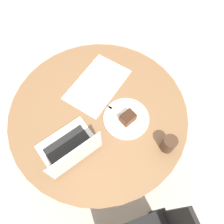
% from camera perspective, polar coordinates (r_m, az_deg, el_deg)
% --- Properties ---
extents(ground_plane, '(12.00, 12.00, 0.00)m').
position_cam_1_polar(ground_plane, '(1.97, -2.42, -9.39)').
color(ground_plane, '#B7AD9E').
extents(dining_table, '(1.06, 1.06, 0.73)m').
position_cam_1_polar(dining_table, '(1.44, -3.29, -2.64)').
color(dining_table, brown).
rests_on(dining_table, ground_plane).
extents(paper_document, '(0.46, 0.34, 0.00)m').
position_cam_1_polar(paper_document, '(1.39, -3.82, 7.18)').
color(paper_document, white).
rests_on(paper_document, dining_table).
extents(plate, '(0.27, 0.27, 0.01)m').
position_cam_1_polar(plate, '(1.27, 3.72, -1.67)').
color(plate, silver).
rests_on(plate, dining_table).
extents(cake_slice, '(0.10, 0.10, 0.06)m').
position_cam_1_polar(cake_slice, '(1.23, 4.13, -1.56)').
color(cake_slice, brown).
rests_on(cake_slice, plate).
extents(fork, '(0.07, 0.17, 0.00)m').
position_cam_1_polar(fork, '(1.27, 1.39, -0.11)').
color(fork, silver).
rests_on(fork, plate).
extents(coffee_glass, '(0.07, 0.07, 0.11)m').
position_cam_1_polar(coffee_glass, '(1.19, 14.58, -8.08)').
color(coffee_glass, '#3D2619').
rests_on(coffee_glass, dining_table).
extents(laptop, '(0.37, 0.35, 0.22)m').
position_cam_1_polar(laptop, '(1.19, -10.91, -9.32)').
color(laptop, silver).
rests_on(laptop, dining_table).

